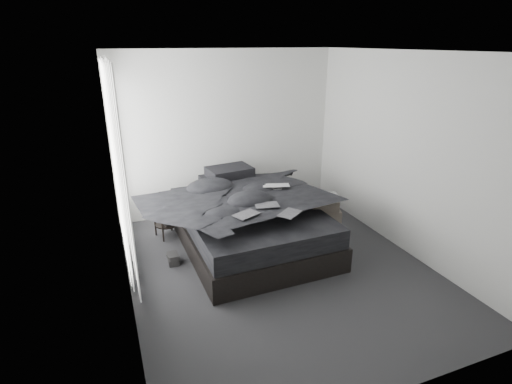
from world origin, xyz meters
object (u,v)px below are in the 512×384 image
object	(u,v)px
bed	(250,234)
box_lower	(324,233)
laptop	(277,182)
side_stand	(166,217)

from	to	relation	value
bed	box_lower	world-z (taller)	bed
box_lower	laptop	bearing A→B (deg)	144.23
side_stand	box_lower	size ratio (longest dim) A/B	1.55
side_stand	bed	bearing A→B (deg)	-33.04
bed	laptop	size ratio (longest dim) A/B	6.24
laptop	side_stand	world-z (taller)	laptop
bed	side_stand	distance (m)	1.25
laptop	box_lower	size ratio (longest dim) A/B	0.95
bed	laptop	xyz separation A→B (m)	(0.43, 0.07, 0.70)
bed	side_stand	size ratio (longest dim) A/B	3.81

